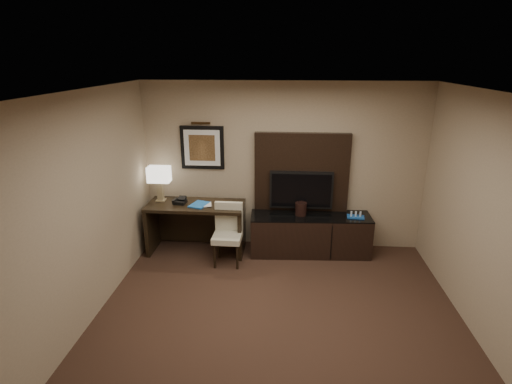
# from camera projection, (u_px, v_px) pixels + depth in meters

# --- Properties ---
(floor) EXTENTS (4.50, 5.00, 0.01)m
(floor) POSITION_uv_depth(u_px,v_px,m) (277.00, 340.00, 4.51)
(floor) COLOR #321F16
(floor) RESTS_ON ground
(ceiling) EXTENTS (4.50, 5.00, 0.01)m
(ceiling) POSITION_uv_depth(u_px,v_px,m) (282.00, 96.00, 3.64)
(ceiling) COLOR silver
(ceiling) RESTS_ON wall_back
(wall_back) EXTENTS (4.50, 0.01, 2.70)m
(wall_back) POSITION_uv_depth(u_px,v_px,m) (283.00, 167.00, 6.43)
(wall_back) COLOR #9D886A
(wall_back) RESTS_ON floor
(wall_left) EXTENTS (0.01, 5.00, 2.70)m
(wall_left) POSITION_uv_depth(u_px,v_px,m) (68.00, 224.00, 4.24)
(wall_left) COLOR #9D886A
(wall_left) RESTS_ON floor
(wall_right) EXTENTS (0.01, 5.00, 2.70)m
(wall_right) POSITION_uv_depth(u_px,v_px,m) (509.00, 238.00, 3.91)
(wall_right) COLOR #9D886A
(wall_right) RESTS_ON floor
(desk) EXTENTS (1.54, 0.67, 0.82)m
(desk) POSITION_uv_depth(u_px,v_px,m) (197.00, 228.00, 6.46)
(desk) COLOR black
(desk) RESTS_ON floor
(credenza) EXTENTS (1.92, 0.62, 0.65)m
(credenza) POSITION_uv_depth(u_px,v_px,m) (310.00, 234.00, 6.41)
(credenza) COLOR black
(credenza) RESTS_ON floor
(tv_wall_panel) EXTENTS (1.50, 0.12, 1.30)m
(tv_wall_panel) POSITION_uv_depth(u_px,v_px,m) (301.00, 173.00, 6.38)
(tv_wall_panel) COLOR black
(tv_wall_panel) RESTS_ON wall_back
(tv) EXTENTS (1.00, 0.08, 0.60)m
(tv) POSITION_uv_depth(u_px,v_px,m) (301.00, 190.00, 6.37)
(tv) COLOR black
(tv) RESTS_ON tv_wall_panel
(artwork) EXTENTS (0.70, 0.04, 0.70)m
(artwork) POSITION_uv_depth(u_px,v_px,m) (202.00, 148.00, 6.41)
(artwork) COLOR black
(artwork) RESTS_ON wall_back
(picture_light) EXTENTS (0.04, 0.04, 0.30)m
(picture_light) POSITION_uv_depth(u_px,v_px,m) (201.00, 123.00, 6.25)
(picture_light) COLOR #412B14
(picture_light) RESTS_ON wall_back
(desk_chair) EXTENTS (0.44, 0.50, 0.89)m
(desk_chair) POSITION_uv_depth(u_px,v_px,m) (227.00, 237.00, 6.05)
(desk_chair) COLOR beige
(desk_chair) RESTS_ON floor
(table_lamp) EXTENTS (0.37, 0.29, 0.54)m
(table_lamp) POSITION_uv_depth(u_px,v_px,m) (160.00, 185.00, 6.39)
(table_lamp) COLOR #96845D
(table_lamp) RESTS_ON desk
(desk_phone) EXTENTS (0.21, 0.19, 0.09)m
(desk_phone) POSITION_uv_depth(u_px,v_px,m) (180.00, 201.00, 6.33)
(desk_phone) COLOR black
(desk_phone) RESTS_ON desk
(blue_folder) EXTENTS (0.32, 0.37, 0.02)m
(blue_folder) POSITION_uv_depth(u_px,v_px,m) (199.00, 205.00, 6.27)
(blue_folder) COLOR #1B5FB2
(blue_folder) RESTS_ON desk
(book) EXTENTS (0.16, 0.05, 0.21)m
(book) POSITION_uv_depth(u_px,v_px,m) (201.00, 199.00, 6.22)
(book) COLOR #C3AF99
(book) RESTS_ON desk
(ice_bucket) EXTENTS (0.23, 0.23, 0.20)m
(ice_bucket) POSITION_uv_depth(u_px,v_px,m) (301.00, 209.00, 6.31)
(ice_bucket) COLOR black
(ice_bucket) RESTS_ON credenza
(minibar_tray) EXTENTS (0.28, 0.18, 0.09)m
(minibar_tray) POSITION_uv_depth(u_px,v_px,m) (356.00, 215.00, 6.23)
(minibar_tray) COLOR #184FA0
(minibar_tray) RESTS_ON credenza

